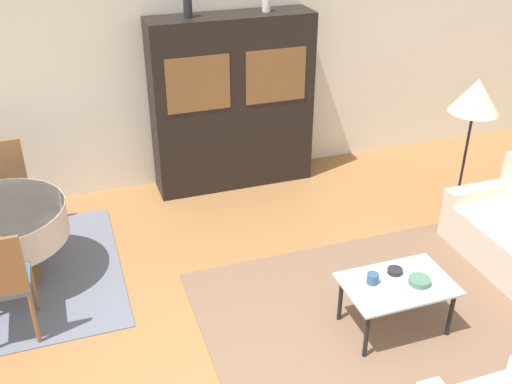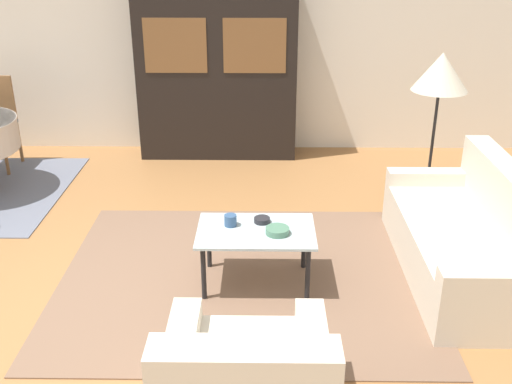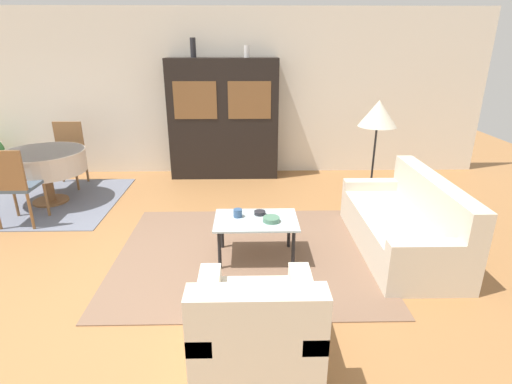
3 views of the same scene
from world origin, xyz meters
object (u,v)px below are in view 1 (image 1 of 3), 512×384
Objects in this scene: cup at (373,278)px; bowl at (420,281)px; vase_short at (266,3)px; dining_table at (0,225)px; dining_chair_far at (4,186)px; bowl_small at (395,271)px; vase_tall at (187,3)px; floor_lamp at (476,99)px; display_cabinet at (232,103)px; coffee_table at (397,288)px.

cup is 0.37m from bowl.
vase_short is (-0.24, 2.90, 1.56)m from bowl.
dining_table is 1.13× the size of dining_chair_far.
dining_table is 6.52× the size of bowl.
cup is 0.24m from bowl_small.
bowl_small is (-0.11, 0.18, -0.00)m from bowl.
floor_lamp is at bearing -28.48° from vase_tall.
display_cabinet is at bearing 95.89° from cup.
dining_table reaches higher than cup.
vase_tall is at bearing 151.52° from floor_lamp.
cup is at bearing -29.90° from dining_table.
vase_tall is at bearing 179.88° from display_cabinet.
vase_tall reaches higher than cup.
coffee_table is 3.79m from dining_chair_far.
vase_tall is at bearing 110.31° from bowl.
vase_short is (2.83, 1.21, 1.43)m from dining_table.
display_cabinet is 2.83m from cup.
dining_table is at bearing 150.71° from coffee_table.
floor_lamp is at bearing -2.23° from dining_table.
dining_table is 3.80× the size of vase_tall.
dining_chair_far is at bearing 140.37° from coffee_table.
vase_tall is 0.84m from vase_short.
dining_chair_far is 2.54m from vase_tall.
coffee_table is 3.43m from vase_tall.
dining_chair_far is (0.00, 0.78, -0.03)m from dining_table.
bowl reaches higher than coffee_table.
coffee_table is at bearing 159.92° from bowl.
dining_chair_far is 5.43× the size of vase_short.
bowl is (0.15, -0.06, 0.07)m from coffee_table.
bowl is (0.63, -2.90, -0.50)m from display_cabinet.
vase_short is (-0.13, 2.72, 1.56)m from bowl_small.
vase_tall reaches higher than dining_table.
coffee_table is 0.18m from bowl.
vase_short is (0.39, 0.00, 1.06)m from display_cabinet.
vase_tall is at bearing 180.00° from vase_short.
dining_chair_far reaches higher than coffee_table.
coffee_table is at bearing -138.17° from floor_lamp.
bowl_small is at bearing -87.32° from vase_short.
vase_tall reaches higher than bowl_small.
dining_table is 3.33m from bowl_small.
cup reaches higher than bowl.
coffee_table is 9.36× the size of cup.
vase_tall is (-0.44, 0.00, 1.11)m from display_cabinet.
cup is at bearing -142.58° from floor_lamp.
vase_short is at bearing 141.12° from floor_lamp.
vase_short reaches higher than coffee_table.
cup reaches higher than coffee_table.
vase_tall is at bearing 31.12° from dining_table.
vase_short is at bearing 87.85° from cup.
bowl is 1.43× the size of bowl_small.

